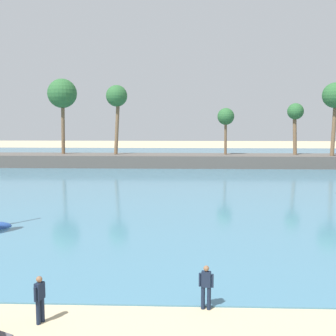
# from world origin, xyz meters

# --- Properties ---
(sea) EXTENTS (220.00, 87.05, 0.06)m
(sea) POSITION_xyz_m (0.00, 53.39, 0.03)
(sea) COLOR teal
(sea) RESTS_ON ground
(palm_headland) EXTENTS (112.54, 6.00, 13.10)m
(palm_headland) POSITION_xyz_m (-2.44, 56.96, 2.91)
(palm_headland) COLOR #514C47
(palm_headland) RESTS_ON ground
(person_rigging_by_gear) EXTENTS (0.31, 0.52, 1.67)m
(person_rigging_by_gear) POSITION_xyz_m (-3.04, 8.42, 0.89)
(person_rigging_by_gear) COLOR #141E33
(person_rigging_by_gear) RESTS_ON ground
(person_at_waterline) EXTENTS (0.54, 0.26, 1.67)m
(person_at_waterline) POSITION_xyz_m (2.70, 9.71, 0.89)
(person_at_waterline) COLOR #141E33
(person_at_waterline) RESTS_ON ground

